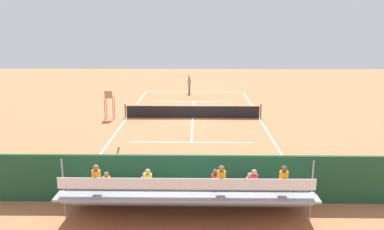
{
  "coord_description": "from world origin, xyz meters",
  "views": [
    {
      "loc": [
        -0.38,
        28.64,
        7.21
      ],
      "look_at": [
        0.0,
        4.0,
        1.2
      ],
      "focal_mm": 36.64,
      "sensor_mm": 36.0,
      "label": 1
    }
  ],
  "objects_px": {
    "umpire_chair": "(109,102)",
    "tennis_racket": "(182,94)",
    "bleacher_stand": "(188,194)",
    "tennis_ball_near": "(207,100)",
    "equipment_bag": "(217,192)",
    "line_judge": "(118,168)",
    "tennis_ball_far": "(190,98)",
    "tennis_player": "(189,84)",
    "tennis_net": "(193,111)",
    "courtside_bench": "(251,182)"
  },
  "relations": [
    {
      "from": "courtside_bench",
      "to": "tennis_ball_near",
      "type": "height_order",
      "value": "courtside_bench"
    },
    {
      "from": "courtside_bench",
      "to": "tennis_ball_far",
      "type": "distance_m",
      "value": 21.02
    },
    {
      "from": "tennis_racket",
      "to": "courtside_bench",
      "type": "bearing_deg",
      "value": 99.34
    },
    {
      "from": "bleacher_stand",
      "to": "equipment_bag",
      "type": "height_order",
      "value": "bleacher_stand"
    },
    {
      "from": "umpire_chair",
      "to": "line_judge",
      "type": "height_order",
      "value": "umpire_chair"
    },
    {
      "from": "bleacher_stand",
      "to": "line_judge",
      "type": "height_order",
      "value": "bleacher_stand"
    },
    {
      "from": "tennis_net",
      "to": "bleacher_stand",
      "type": "bearing_deg",
      "value": 90.07
    },
    {
      "from": "tennis_ball_far",
      "to": "tennis_racket",
      "type": "bearing_deg",
      "value": -72.02
    },
    {
      "from": "bleacher_stand",
      "to": "equipment_bag",
      "type": "xyz_separation_m",
      "value": [
        -1.17,
        -1.96,
        -0.78
      ]
    },
    {
      "from": "equipment_bag",
      "to": "line_judge",
      "type": "xyz_separation_m",
      "value": [
        4.23,
        -0.44,
        0.84
      ]
    },
    {
      "from": "bleacher_stand",
      "to": "tennis_racket",
      "type": "distance_m",
      "value": 25.34
    },
    {
      "from": "equipment_bag",
      "to": "tennis_player",
      "type": "bearing_deg",
      "value": -85.88
    },
    {
      "from": "bleacher_stand",
      "to": "tennis_net",
      "type": "bearing_deg",
      "value": -89.93
    },
    {
      "from": "tennis_net",
      "to": "courtside_bench",
      "type": "distance_m",
      "value": 13.53
    },
    {
      "from": "bleacher_stand",
      "to": "tennis_racket",
      "type": "height_order",
      "value": "bleacher_stand"
    },
    {
      "from": "umpire_chair",
      "to": "tennis_racket",
      "type": "bearing_deg",
      "value": -116.0
    },
    {
      "from": "bleacher_stand",
      "to": "tennis_ball_near",
      "type": "xyz_separation_m",
      "value": [
        -1.16,
        -21.92,
        -0.93
      ]
    },
    {
      "from": "umpire_chair",
      "to": "courtside_bench",
      "type": "relative_size",
      "value": 1.19
    },
    {
      "from": "tennis_net",
      "to": "tennis_ball_near",
      "type": "height_order",
      "value": "tennis_net"
    },
    {
      "from": "tennis_ball_far",
      "to": "courtside_bench",
      "type": "bearing_deg",
      "value": 98.3
    },
    {
      "from": "tennis_player",
      "to": "line_judge",
      "type": "bearing_deg",
      "value": 83.66
    },
    {
      "from": "tennis_ball_far",
      "to": "bleacher_stand",
      "type": "bearing_deg",
      "value": 91.08
    },
    {
      "from": "bleacher_stand",
      "to": "courtside_bench",
      "type": "bearing_deg",
      "value": -141.21
    },
    {
      "from": "tennis_net",
      "to": "tennis_ball_far",
      "type": "height_order",
      "value": "tennis_net"
    },
    {
      "from": "bleacher_stand",
      "to": "tennis_racket",
      "type": "xyz_separation_m",
      "value": [
        1.21,
        -25.29,
        -0.95
      ]
    },
    {
      "from": "equipment_bag",
      "to": "tennis_ball_far",
      "type": "distance_m",
      "value": 20.98
    },
    {
      "from": "tennis_ball_near",
      "to": "tennis_ball_far",
      "type": "bearing_deg",
      "value": -31.09
    },
    {
      "from": "equipment_bag",
      "to": "tennis_ball_near",
      "type": "bearing_deg",
      "value": -89.98
    },
    {
      "from": "tennis_ball_far",
      "to": "line_judge",
      "type": "distance_m",
      "value": 20.67
    },
    {
      "from": "umpire_chair",
      "to": "tennis_player",
      "type": "bearing_deg",
      "value": -118.94
    },
    {
      "from": "courtside_bench",
      "to": "equipment_bag",
      "type": "relative_size",
      "value": 2.0
    },
    {
      "from": "tennis_racket",
      "to": "tennis_ball_far",
      "type": "relative_size",
      "value": 8.87
    },
    {
      "from": "line_judge",
      "to": "umpire_chair",
      "type": "bearing_deg",
      "value": -75.95
    },
    {
      "from": "tennis_player",
      "to": "tennis_racket",
      "type": "bearing_deg",
      "value": 4.2
    },
    {
      "from": "tennis_net",
      "to": "bleacher_stand",
      "type": "height_order",
      "value": "bleacher_stand"
    },
    {
      "from": "bleacher_stand",
      "to": "tennis_ball_near",
      "type": "bearing_deg",
      "value": -93.04
    },
    {
      "from": "tennis_player",
      "to": "tennis_ball_near",
      "type": "relative_size",
      "value": 29.18
    },
    {
      "from": "umpire_chair",
      "to": "bleacher_stand",
      "type": "bearing_deg",
      "value": 112.48
    },
    {
      "from": "courtside_bench",
      "to": "tennis_net",
      "type": "bearing_deg",
      "value": -78.83
    },
    {
      "from": "bleacher_stand",
      "to": "tennis_ball_near",
      "type": "distance_m",
      "value": 21.97
    },
    {
      "from": "equipment_bag",
      "to": "line_judge",
      "type": "bearing_deg",
      "value": -5.96
    },
    {
      "from": "line_judge",
      "to": "tennis_ball_near",
      "type": "bearing_deg",
      "value": -102.22
    },
    {
      "from": "tennis_ball_near",
      "to": "line_judge",
      "type": "bearing_deg",
      "value": 77.78
    },
    {
      "from": "bleacher_stand",
      "to": "tennis_player",
      "type": "distance_m",
      "value": 25.35
    },
    {
      "from": "bleacher_stand",
      "to": "tennis_player",
      "type": "bearing_deg",
      "value": -88.84
    },
    {
      "from": "tennis_net",
      "to": "tennis_player",
      "type": "relative_size",
      "value": 5.35
    },
    {
      "from": "tennis_player",
      "to": "line_judge",
      "type": "xyz_separation_m",
      "value": [
        2.55,
        22.93,
        0.0
      ]
    },
    {
      "from": "courtside_bench",
      "to": "line_judge",
      "type": "height_order",
      "value": "line_judge"
    },
    {
      "from": "equipment_bag",
      "to": "tennis_player",
      "type": "relative_size",
      "value": 0.47
    },
    {
      "from": "bleacher_stand",
      "to": "umpire_chair",
      "type": "height_order",
      "value": "bleacher_stand"
    }
  ]
}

